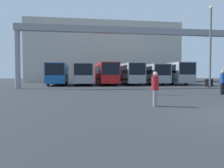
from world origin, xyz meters
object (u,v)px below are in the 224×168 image
object	(u,v)px
tire_stack	(209,83)
lamp_post	(211,44)
bus_slot_4	(149,73)
pedestrian_near_center	(155,83)
bus_slot_5	(170,73)
bus_slot_2	(105,73)
bus_slot_1	(82,73)
bus_slot_3	(128,73)
pedestrian_near_left	(155,88)
pedestrian_mid_left	(223,82)
bus_slot_0	(58,73)

from	to	relation	value
tire_stack	lamp_post	world-z (taller)	lamp_post
bus_slot_4	pedestrian_near_center	bearing A→B (deg)	-107.31
bus_slot_5	pedestrian_near_center	bearing A→B (deg)	-116.32
bus_slot_2	bus_slot_1	bearing A→B (deg)	-169.76
bus_slot_3	pedestrian_near_center	size ratio (longest dim) A/B	7.24
bus_slot_1	bus_slot_2	size ratio (longest dim) A/B	0.89
bus_slot_1	bus_slot_3	size ratio (longest dim) A/B	0.90
bus_slot_1	pedestrian_near_left	distance (m)	23.75
pedestrian_mid_left	lamp_post	bearing A→B (deg)	-121.39
bus_slot_2	pedestrian_near_left	world-z (taller)	bus_slot_2
bus_slot_0	bus_slot_2	distance (m)	7.12
pedestrian_near_left	bus_slot_3	bearing A→B (deg)	-161.55
bus_slot_0	lamp_post	world-z (taller)	lamp_post
bus_slot_4	bus_slot_5	xyz separation A→B (m)	(3.54, 0.33, 0.15)
bus_slot_3	bus_slot_5	bearing A→B (deg)	1.77
lamp_post	bus_slot_1	bearing A→B (deg)	137.96
pedestrian_mid_left	pedestrian_near_left	bearing A→B (deg)	30.82
bus_slot_3	pedestrian_near_left	size ratio (longest dim) A/B	7.33
pedestrian_near_left	bus_slot_0	bearing A→B (deg)	-136.36
bus_slot_1	bus_slot_4	bearing A→B (deg)	2.43
bus_slot_5	tire_stack	world-z (taller)	bus_slot_5
bus_slot_3	lamp_post	xyz separation A→B (m)	(6.07, -12.41, 2.91)
bus_slot_5	pedestrian_mid_left	world-z (taller)	bus_slot_5
bus_slot_5	pedestrian_near_left	world-z (taller)	bus_slot_5
bus_slot_3	pedestrian_near_center	distance (m)	18.72
bus_slot_3	bus_slot_4	world-z (taller)	bus_slot_3
bus_slot_1	bus_slot_5	world-z (taller)	bus_slot_5
bus_slot_2	tire_stack	xyz separation A→B (m)	(12.30, -8.14, -1.35)
bus_slot_2	lamp_post	distance (m)	16.03
bus_slot_4	bus_slot_3	bearing A→B (deg)	178.26
bus_slot_5	pedestrian_near_center	size ratio (longest dim) A/B	7.51
pedestrian_mid_left	bus_slot_2	bearing A→B (deg)	-76.68
bus_slot_0	bus_slot_4	distance (m)	14.16
pedestrian_near_left	lamp_post	bearing A→B (deg)	167.03
bus_slot_4	bus_slot_2	bearing A→B (deg)	178.48
pedestrian_near_left	pedestrian_near_center	xyz separation A→B (m)	(2.05, 5.56, 0.01)
bus_slot_2	bus_slot_5	size ratio (longest dim) A/B	0.98
bus_slot_0	pedestrian_near_center	bearing A→B (deg)	-64.82
pedestrian_near_left	lamp_post	xyz separation A→B (m)	(10.34, 11.71, 3.88)
bus_slot_1	bus_slot_4	distance (m)	10.62
pedestrian_near_left	pedestrian_near_center	world-z (taller)	pedestrian_near_center
bus_slot_4	bus_slot_5	bearing A→B (deg)	5.27
pedestrian_near_left	lamp_post	size ratio (longest dim) A/B	0.18
bus_slot_5	pedestrian_mid_left	size ratio (longest dim) A/B	6.72
bus_slot_4	pedestrian_near_center	xyz separation A→B (m)	(-5.75, -18.46, -0.89)
bus_slot_1	lamp_post	distance (m)	17.95
bus_slot_5	pedestrian_mid_left	distance (m)	19.74
bus_slot_0	bus_slot_1	distance (m)	3.54
bus_slot_3	pedestrian_mid_left	xyz separation A→B (m)	(2.79, -19.03, -0.87)
bus_slot_0	bus_slot_3	xyz separation A→B (m)	(10.61, 0.70, 0.07)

